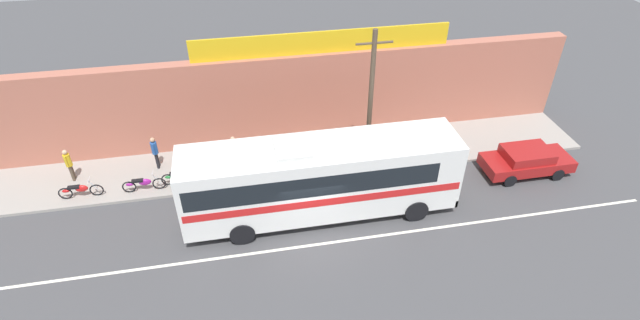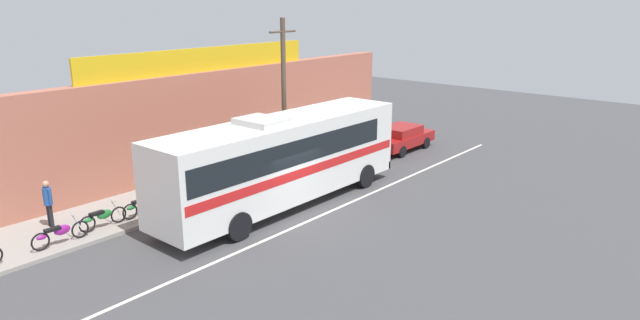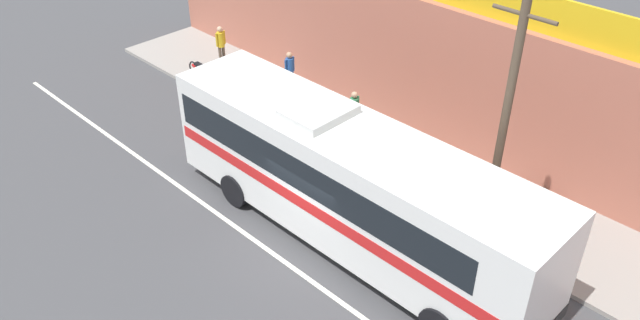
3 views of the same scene
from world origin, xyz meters
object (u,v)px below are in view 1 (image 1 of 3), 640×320
motorcycle_blue (80,190)px  pedestrian_by_curb (155,150)px  pedestrian_far_left (69,163)px  motorcycle_black (180,176)px  motorcycle_red (216,173)px  pedestrian_near_shop (234,149)px  parked_car (526,160)px  utility_pole (370,103)px  motorcycle_green (143,183)px  intercity_bus (319,176)px

motorcycle_blue → pedestrian_by_curb: bearing=27.4°
pedestrian_far_left → motorcycle_black: bearing=-14.1°
motorcycle_blue → motorcycle_red: same height
pedestrian_near_shop → motorcycle_black: bearing=-158.8°
motorcycle_blue → motorcycle_red: (6.08, 0.12, 0.00)m
parked_car → pedestrian_near_shop: (-13.92, 3.11, 0.37)m
parked_car → pedestrian_near_shop: 14.27m
utility_pole → motorcycle_red: bearing=176.3°
parked_car → pedestrian_far_left: pedestrian_far_left is taller
parked_car → pedestrian_near_shop: pedestrian_near_shop is taller
parked_car → utility_pole: utility_pole is taller
parked_car → pedestrian_far_left: size_ratio=2.51×
utility_pole → motorcycle_black: bearing=176.6°
utility_pole → motorcycle_green: bearing=178.4°
parked_car → pedestrian_far_left: bearing=171.1°
parked_car → motorcycle_red: 15.02m
motorcycle_green → pedestrian_by_curb: bearing=74.1°
motorcycle_blue → pedestrian_far_left: size_ratio=1.15×
intercity_bus → pedestrian_far_left: intercity_bus is taller
intercity_bus → motorcycle_black: bearing=152.9°
pedestrian_near_shop → pedestrian_by_curb: pedestrian_by_curb is taller
intercity_bus → parked_car: 10.59m
motorcycle_black → pedestrian_far_left: (-5.06, 1.27, 0.57)m
motorcycle_blue → pedestrian_near_shop: size_ratio=1.18×
motorcycle_blue → pedestrian_near_shop: (7.05, 1.19, 0.54)m
motorcycle_red → pedestrian_by_curb: (-2.81, 1.58, 0.59)m
motorcycle_blue → motorcycle_red: bearing=1.1°
motorcycle_green → pedestrian_far_left: 3.76m
utility_pole → pedestrian_near_shop: bearing=166.2°
utility_pole → motorcycle_black: 9.51m
motorcycle_blue → motorcycle_red: size_ratio=1.06×
motorcycle_red → pedestrian_far_left: pedestrian_far_left is taller
pedestrian_by_curb → motorcycle_green: bearing=-105.9°
parked_car → motorcycle_blue: (-20.97, 1.92, -0.17)m
pedestrian_near_shop → pedestrian_far_left: bearing=178.1°
pedestrian_by_curb → pedestrian_far_left: bearing=-176.2°
motorcycle_green → pedestrian_near_shop: bearing=16.3°
parked_car → intercity_bus: bearing=-174.5°
motorcycle_green → pedestrian_far_left: size_ratio=1.15×
intercity_bus → motorcycle_black: (-6.07, 3.11, -1.50)m
utility_pole → motorcycle_green: utility_pole is taller
motorcycle_red → motorcycle_blue: bearing=-178.9°
parked_car → pedestrian_near_shop: bearing=167.4°
motorcycle_black → pedestrian_by_curb: 2.00m
utility_pole → motorcycle_black: utility_pole is taller
utility_pole → motorcycle_blue: size_ratio=3.64×
pedestrian_far_left → pedestrian_near_shop: bearing=-1.9°
intercity_bus → pedestrian_far_left: bearing=158.5°
pedestrian_near_shop → pedestrian_by_curb: bearing=172.3°
motorcycle_black → intercity_bus: bearing=-27.1°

